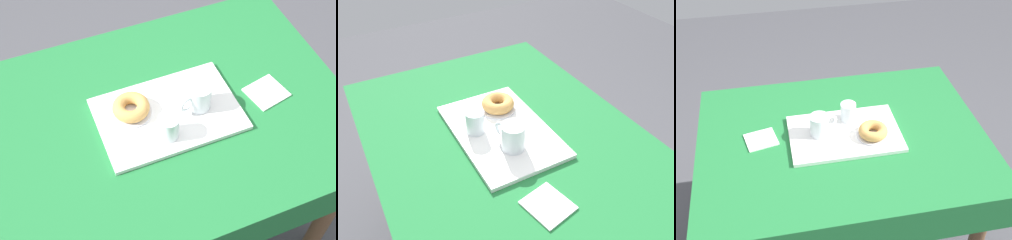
% 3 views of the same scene
% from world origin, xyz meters
% --- Properties ---
extents(ground_plane, '(6.00, 6.00, 0.00)m').
position_xyz_m(ground_plane, '(0.00, 0.00, 0.00)').
color(ground_plane, '#47474C').
extents(dining_table, '(1.20, 0.90, 0.77)m').
position_xyz_m(dining_table, '(0.00, 0.00, 0.66)').
color(dining_table, '#1E6B33').
rests_on(dining_table, ground).
extents(serving_tray, '(0.46, 0.31, 0.02)m').
position_xyz_m(serving_tray, '(0.01, 0.01, 0.78)').
color(serving_tray, white).
rests_on(serving_tray, dining_table).
extents(tea_mug_left, '(0.12, 0.08, 0.09)m').
position_xyz_m(tea_mug_left, '(-0.09, 0.02, 0.83)').
color(tea_mug_left, white).
rests_on(tea_mug_left, serving_tray).
extents(water_glass_near, '(0.07, 0.07, 0.08)m').
position_xyz_m(water_glass_near, '(0.04, 0.09, 0.83)').
color(water_glass_near, white).
rests_on(water_glass_near, serving_tray).
extents(donut_plate_left, '(0.13, 0.13, 0.01)m').
position_xyz_m(donut_plate_left, '(0.12, -0.04, 0.79)').
color(donut_plate_left, silver).
rests_on(donut_plate_left, serving_tray).
extents(sugar_donut_left, '(0.12, 0.12, 0.04)m').
position_xyz_m(sugar_donut_left, '(0.12, -0.04, 0.82)').
color(sugar_donut_left, tan).
rests_on(sugar_donut_left, donut_plate_left).
extents(paper_napkin, '(0.15, 0.14, 0.01)m').
position_xyz_m(paper_napkin, '(-0.34, 0.04, 0.78)').
color(paper_napkin, white).
rests_on(paper_napkin, dining_table).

